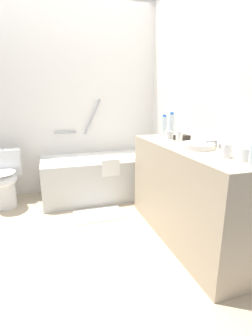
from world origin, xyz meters
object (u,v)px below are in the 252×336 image
object	(u,v)px
drinking_glass_2	(169,135)
water_bottle_0	(171,125)
water_bottle_1	(164,126)
drinking_glass_0	(245,155)
soap_dish	(224,152)
bath_mat	(99,214)
drinking_glass_3	(226,151)
drinking_glass_1	(179,137)
sink_basin	(197,146)
amenity_basket	(182,138)
toilet	(5,178)
bathtub	(102,175)
sink_faucet	(215,144)

from	to	relation	value
drinking_glass_2	water_bottle_0	bearing A→B (deg)	51.88
water_bottle_1	drinking_glass_0	bearing A→B (deg)	-90.30
soap_dish	bath_mat	size ratio (longest dim) A/B	0.17
soap_dish	drinking_glass_3	bearing A→B (deg)	-124.63
drinking_glass_3	drinking_glass_1	bearing A→B (deg)	90.70
sink_basin	drinking_glass_3	size ratio (longest dim) A/B	3.00
sink_basin	drinking_glass_2	size ratio (longest dim) A/B	3.73
bath_mat	drinking_glass_1	bearing A→B (deg)	-33.55
amenity_basket	toilet	bearing A→B (deg)	152.30
water_bottle_1	drinking_glass_0	size ratio (longest dim) A/B	2.65
bath_mat	bathtub	bearing A→B (deg)	73.40
water_bottle_0	soap_dish	size ratio (longest dim) A/B	2.89
drinking_glass_0	water_bottle_0	bearing A→B (deg)	88.00
drinking_glass_0	drinking_glass_3	distance (m)	0.14
water_bottle_1	drinking_glass_0	world-z (taller)	water_bottle_1
drinking_glass_3	soap_dish	distance (m)	0.16
toilet	drinking_glass_2	world-z (taller)	drinking_glass_2
sink_faucet	water_bottle_1	world-z (taller)	water_bottle_1
toilet	water_bottle_0	xyz separation A→B (m)	(1.81, -0.72, 0.64)
water_bottle_1	drinking_glass_0	distance (m)	1.23
drinking_glass_3	amenity_basket	world-z (taller)	drinking_glass_3
bathtub	water_bottle_0	size ratio (longest dim) A/B	5.93
toilet	bath_mat	world-z (taller)	toilet
bathtub	sink_faucet	size ratio (longest dim) A/B	10.16
amenity_basket	bath_mat	xyz separation A→B (m)	(-0.80, 0.37, -0.90)
sink_faucet	amenity_basket	world-z (taller)	sink_faucet
drinking_glass_3	toilet	bearing A→B (deg)	135.30
sink_faucet	soap_dish	world-z (taller)	sink_faucet
water_bottle_1	amenity_basket	bearing A→B (deg)	-84.23
drinking_glass_3	bath_mat	world-z (taller)	drinking_glass_3
water_bottle_0	sink_faucet	bearing A→B (deg)	-82.72
drinking_glass_0	drinking_glass_3	xyz separation A→B (m)	(-0.04, 0.13, 0.00)
water_bottle_1	drinking_glass_3	xyz separation A→B (m)	(-0.05, -1.10, -0.06)
toilet	drinking_glass_0	xyz separation A→B (m)	(1.77, -1.84, 0.56)
sink_faucet	water_bottle_1	size ratio (longest dim) A/B	0.66
sink_basin	drinking_glass_1	xyz separation A→B (m)	(0.00, 0.31, 0.03)
drinking_glass_2	drinking_glass_3	size ratio (longest dim) A/B	0.80
drinking_glass_0	drinking_glass_1	bearing A→B (deg)	93.42
water_bottle_0	drinking_glass_0	bearing A→B (deg)	-92.00
toilet	drinking_glass_1	world-z (taller)	drinking_glass_1
water_bottle_0	drinking_glass_2	xyz separation A→B (m)	(-0.07, -0.09, -0.09)
bath_mat	amenity_basket	bearing A→B (deg)	-24.80
drinking_glass_2	bath_mat	world-z (taller)	drinking_glass_2
sink_basin	drinking_glass_3	world-z (taller)	drinking_glass_3
toilet	drinking_glass_2	size ratio (longest dim) A/B	8.97
drinking_glass_1	drinking_glass_3	bearing A→B (deg)	-89.30
water_bottle_0	amenity_basket	xyz separation A→B (m)	(0.00, -0.23, -0.10)
sink_faucet	water_bottle_0	distance (m)	0.66
drinking_glass_2	drinking_glass_1	bearing A→B (deg)	-93.47
toilet	sink_faucet	xyz separation A→B (m)	(1.89, -1.36, 0.54)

